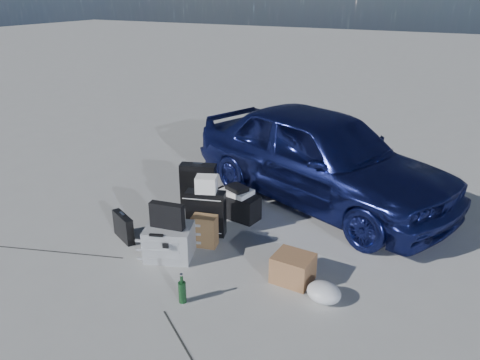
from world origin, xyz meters
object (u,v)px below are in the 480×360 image
(briefcase, at_px, (123,227))
(suitcase_left, at_px, (199,186))
(pelican_case, at_px, (169,242))
(cardboard_box, at_px, (293,268))
(suitcase_right, at_px, (206,213))
(green_bottle, at_px, (182,289))
(duffel_bag, at_px, (236,205))
(car, at_px, (320,156))

(briefcase, xyz_separation_m, suitcase_left, (0.30, 1.10, 0.14))
(pelican_case, xyz_separation_m, suitcase_left, (-0.37, 1.16, 0.12))
(suitcase_left, xyz_separation_m, cardboard_box, (1.68, -0.97, -0.16))
(suitcase_right, distance_m, green_bottle, 1.28)
(suitcase_left, bearing_deg, duffel_bag, -20.66)
(car, height_order, cardboard_box, car)
(suitcase_left, bearing_deg, car, 17.68)
(car, distance_m, cardboard_box, 2.00)
(pelican_case, relative_size, cardboard_box, 1.32)
(briefcase, distance_m, suitcase_right, 0.93)
(car, distance_m, pelican_case, 2.32)
(pelican_case, xyz_separation_m, cardboard_box, (1.31, 0.19, -0.04))
(cardboard_box, bearing_deg, duffel_bag, 140.01)
(green_bottle, bearing_deg, car, 82.55)
(car, xyz_separation_m, briefcase, (-1.58, -2.03, -0.47))
(car, xyz_separation_m, green_bottle, (-0.35, -2.68, -0.48))
(pelican_case, bearing_deg, cardboard_box, -12.82)
(suitcase_right, bearing_deg, car, 43.95)
(suitcase_left, bearing_deg, cardboard_box, -48.43)
(car, bearing_deg, pelican_case, 177.71)
(briefcase, bearing_deg, duffel_bag, 77.94)
(pelican_case, bearing_deg, briefcase, 153.51)
(briefcase, bearing_deg, green_bottle, -1.68)
(briefcase, bearing_deg, pelican_case, 20.73)
(car, height_order, green_bottle, car)
(duffel_bag, bearing_deg, suitcase_right, -91.21)
(car, relative_size, suitcase_left, 6.21)
(suitcase_right, height_order, green_bottle, suitcase_right)
(suitcase_right, bearing_deg, suitcase_left, 111.69)
(pelican_case, height_order, suitcase_right, suitcase_right)
(pelican_case, xyz_separation_m, duffel_bag, (0.17, 1.14, -0.02))
(car, bearing_deg, briefcase, 163.19)
(briefcase, xyz_separation_m, green_bottle, (1.23, -0.65, -0.01))
(suitcase_left, bearing_deg, briefcase, -123.71)
(suitcase_left, xyz_separation_m, green_bottle, (0.93, -1.75, -0.15))
(pelican_case, height_order, green_bottle, pelican_case)
(duffel_bag, bearing_deg, pelican_case, -90.58)
(briefcase, relative_size, green_bottle, 1.38)
(duffel_bag, distance_m, cardboard_box, 1.48)
(car, relative_size, pelican_case, 7.61)
(suitcase_right, bearing_deg, green_bottle, -85.52)
(car, relative_size, cardboard_box, 10.01)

